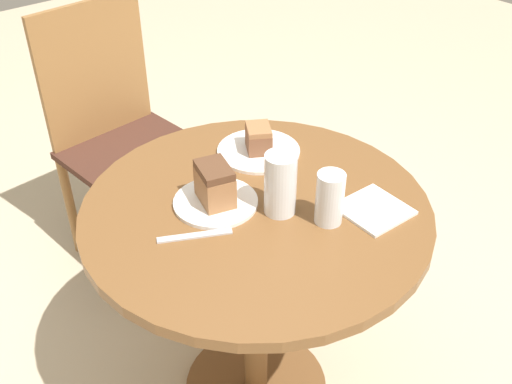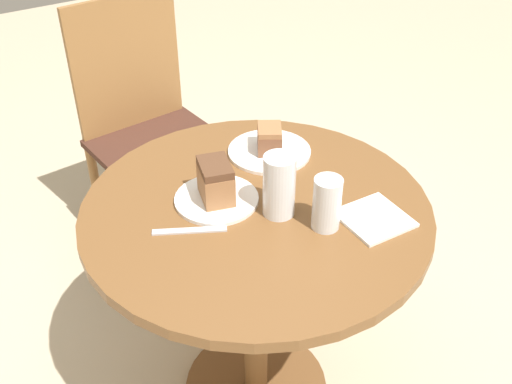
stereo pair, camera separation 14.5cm
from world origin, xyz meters
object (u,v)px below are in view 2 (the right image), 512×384
plate_far (269,151)px  chair (151,128)px  glass_lemonade (327,205)px  plate_near (217,199)px  cake_slice_far (270,139)px  glass_water (279,189)px  cake_slice_near (216,181)px

plate_far → chair: bearing=95.5°
plate_far → glass_lemonade: bearing=-102.2°
plate_near → plate_far: (0.24, 0.11, 0.00)m
cake_slice_far → glass_lemonade: (-0.07, -0.34, 0.02)m
plate_far → cake_slice_far: cake_slice_far is taller
glass_water → cake_slice_far: bearing=60.3°
chair → cake_slice_far: bearing=-89.1°
chair → plate_far: 0.73m
plate_far → cake_slice_far: (0.00, 0.00, 0.04)m
glass_lemonade → cake_slice_near: bearing=125.7°
glass_lemonade → glass_water: bearing=120.8°
glass_lemonade → glass_water: glass_water is taller
chair → cake_slice_far: (0.07, -0.68, 0.27)m
chair → cake_slice_near: chair is taller
chair → plate_far: size_ratio=4.17×
chair → cake_slice_near: 0.86m
plate_far → cake_slice_near: 0.27m
plate_near → plate_far: bearing=25.6°
chair → plate_near: chair is taller
plate_near → plate_far: 0.26m
chair → glass_lemonade: (-0.01, -1.02, 0.29)m
cake_slice_far → plate_near: bearing=-154.4°
plate_near → glass_water: glass_water is taller
chair → glass_water: chair is taller
chair → plate_near: size_ratio=4.59×
cake_slice_far → glass_lemonade: size_ratio=0.80×
plate_near → plate_far: size_ratio=0.91×
chair → plate_far: bearing=-89.1°
plate_near → cake_slice_far: (0.24, 0.11, 0.04)m
plate_far → glass_water: size_ratio=1.46×
glass_lemonade → plate_far: bearing=77.8°
chair → cake_slice_far: chair is taller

